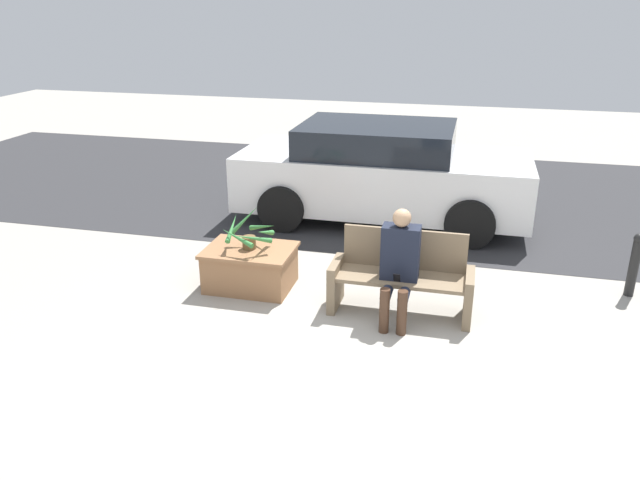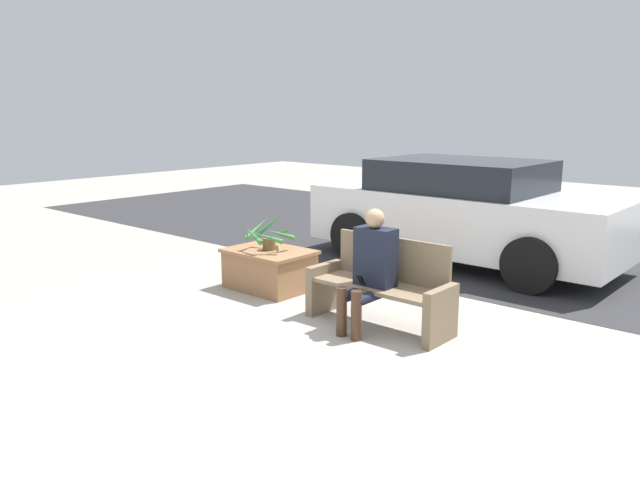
{
  "view_description": "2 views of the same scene",
  "coord_description": "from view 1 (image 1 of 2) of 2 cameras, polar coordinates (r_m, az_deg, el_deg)",
  "views": [
    {
      "loc": [
        0.91,
        -5.31,
        3.2
      ],
      "look_at": [
        -0.64,
        0.93,
        0.69
      ],
      "focal_mm": 35.0,
      "sensor_mm": 36.0,
      "label": 1
    },
    {
      "loc": [
        3.78,
        -4.15,
        2.14
      ],
      "look_at": [
        -0.67,
        0.96,
        0.72
      ],
      "focal_mm": 35.0,
      "sensor_mm": 36.0,
      "label": 2
    }
  ],
  "objects": [
    {
      "name": "ground_plane",
      "position": [
        6.26,
        3.73,
        -9.45
      ],
      "size": [
        30.0,
        30.0,
        0.0
      ],
      "primitive_type": "plane",
      "color": "#9E998E"
    },
    {
      "name": "planter_box",
      "position": [
        7.35,
        -6.4,
        -2.4
      ],
      "size": [
        1.02,
        0.75,
        0.49
      ],
      "color": "#936642",
      "rests_on": "ground_plane"
    },
    {
      "name": "road_surface",
      "position": [
        11.03,
        8.67,
        4.23
      ],
      "size": [
        20.0,
        6.0,
        0.01
      ],
      "primitive_type": "cube",
      "color": "#2D2D30",
      "rests_on": "ground_plane"
    },
    {
      "name": "bollard_post",
      "position": [
        7.89,
        26.8,
        -1.92
      ],
      "size": [
        0.12,
        0.12,
        0.76
      ],
      "color": "black",
      "rests_on": "ground_plane"
    },
    {
      "name": "potted_plant",
      "position": [
        7.18,
        -6.51,
        0.57
      ],
      "size": [
        0.6,
        0.64,
        0.45
      ],
      "color": "brown",
      "rests_on": "planter_box"
    },
    {
      "name": "person_seated",
      "position": [
        6.49,
        7.24,
        -2.01
      ],
      "size": [
        0.4,
        0.58,
        1.2
      ],
      "color": "black",
      "rests_on": "ground_plane"
    },
    {
      "name": "parked_car",
      "position": [
        9.49,
        5.65,
        6.16
      ],
      "size": [
        4.3,
        1.98,
        1.46
      ],
      "color": "silver",
      "rests_on": "ground_plane"
    },
    {
      "name": "bench",
      "position": [
        6.75,
        7.48,
        -3.38
      ],
      "size": [
        1.51,
        0.51,
        0.88
      ],
      "color": "#7A664C",
      "rests_on": "ground_plane"
    }
  ]
}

